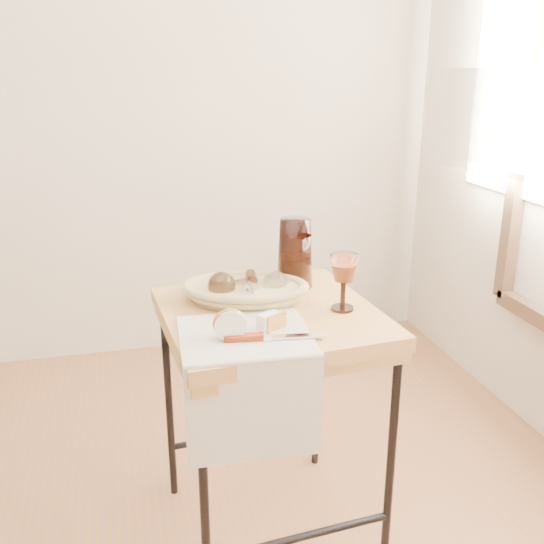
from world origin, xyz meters
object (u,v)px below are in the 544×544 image
object	(u,v)px
apple_half	(230,323)
pitcher	(295,253)
tea_towel	(245,335)
goblet_lying_b	(263,286)
table_knife	(271,336)
goblet_lying_a	(235,282)
wine_goblet	(343,282)
bread_basket	(246,292)
side_table	(270,425)

from	to	relation	value
apple_half	pitcher	bearing A→B (deg)	57.46
tea_towel	goblet_lying_b	distance (m)	0.25
pitcher	table_knife	bearing A→B (deg)	-96.93
goblet_lying_a	wine_goblet	xyz separation A→B (m)	(0.28, -0.15, 0.03)
wine_goblet	apple_half	size ratio (longest dim) A/B	1.94
tea_towel	goblet_lying_a	xyz separation A→B (m)	(0.02, 0.26, 0.05)
bread_basket	wine_goblet	distance (m)	0.29
goblet_lying_b	wine_goblet	xyz separation A→B (m)	(0.20, -0.12, 0.03)
side_table	bread_basket	bearing A→B (deg)	118.76
side_table	bread_basket	world-z (taller)	bread_basket
goblet_lying_a	goblet_lying_b	xyz separation A→B (m)	(0.08, -0.03, -0.01)
pitcher	wine_goblet	bearing A→B (deg)	-53.70
goblet_lying_a	apple_half	xyz separation A→B (m)	(-0.06, -0.27, -0.01)
goblet_lying_a	pitcher	size ratio (longest dim) A/B	0.52
side_table	goblet_lying_b	world-z (taller)	goblet_lying_b
wine_goblet	goblet_lying_a	bearing A→B (deg)	151.27
apple_half	table_knife	size ratio (longest dim) A/B	0.34
goblet_lying_a	pitcher	distance (m)	0.22
tea_towel	wine_goblet	distance (m)	0.33
goblet_lying_b	apple_half	world-z (taller)	apple_half
bread_basket	goblet_lying_b	xyz separation A→B (m)	(0.05, -0.02, 0.02)
bread_basket	goblet_lying_a	bearing A→B (deg)	169.63
pitcher	tea_towel	bearing A→B (deg)	-106.92
table_knife	bread_basket	bearing A→B (deg)	98.41
apple_half	goblet_lying_a	bearing A→B (deg)	82.00
tea_towel	goblet_lying_a	world-z (taller)	goblet_lying_a
bread_basket	apple_half	distance (m)	0.28
bread_basket	table_knife	xyz separation A→B (m)	(0.00, -0.29, -0.01)
bread_basket	goblet_lying_a	distance (m)	0.04
goblet_lying_a	table_knife	world-z (taller)	goblet_lying_a
tea_towel	wine_goblet	size ratio (longest dim) A/B	2.01
side_table	table_knife	world-z (taller)	table_knife
wine_goblet	table_knife	bearing A→B (deg)	-147.94
side_table	apple_half	world-z (taller)	apple_half
wine_goblet	apple_half	xyz separation A→B (m)	(-0.34, -0.12, -0.04)
side_table	wine_goblet	size ratio (longest dim) A/B	4.52
goblet_lying_b	pitcher	size ratio (longest dim) A/B	0.46
side_table	goblet_lying_a	xyz separation A→B (m)	(-0.08, 0.11, 0.42)
side_table	pitcher	bearing A→B (deg)	55.62
wine_goblet	table_knife	distance (m)	0.30
goblet_lying_b	pitcher	xyz separation A→B (m)	(0.12, 0.10, 0.06)
goblet_lying_b	wine_goblet	size ratio (longest dim) A/B	0.70
pitcher	goblet_lying_b	bearing A→B (deg)	-122.95
wine_goblet	bread_basket	bearing A→B (deg)	151.02
wine_goblet	pitcher	bearing A→B (deg)	108.96
goblet_lying_a	side_table	bearing A→B (deg)	103.38
side_table	tea_towel	xyz separation A→B (m)	(-0.10, -0.15, 0.38)
goblet_lying_b	table_knife	distance (m)	0.28
side_table	goblet_lying_b	xyz separation A→B (m)	(-0.00, 0.07, 0.42)
tea_towel	table_knife	distance (m)	0.07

